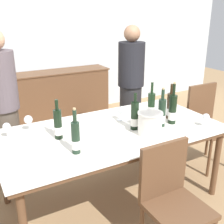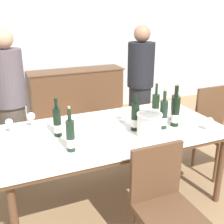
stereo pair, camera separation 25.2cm
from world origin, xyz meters
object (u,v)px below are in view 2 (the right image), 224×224
at_px(wine_bottle_0, 164,115).
at_px(chair_right_end, 215,124).
at_px(wine_bottle_3, 175,109).
at_px(wine_glass_4, 123,111).
at_px(sideboard_cabinet, 77,93).
at_px(wine_bottle_2, 135,117).
at_px(ice_bucket, 149,124).
at_px(wine_glass_3, 140,115).
at_px(wine_glass_0, 210,122).
at_px(chair_near_front, 163,198).
at_px(wine_bottle_5, 57,123).
at_px(wine_glass_2, 31,117).
at_px(person_guest_left, 140,91).
at_px(wine_bottle_1, 71,136).
at_px(person_host, 11,107).
at_px(wine_bottle_4, 156,106).
at_px(dining_table, 112,136).
at_px(wine_bottle_6, 175,112).
at_px(wine_glass_1, 9,123).

height_order(wine_bottle_0, chair_right_end, wine_bottle_0).
bearing_deg(wine_bottle_3, wine_glass_4, 156.16).
distance_m(sideboard_cabinet, wine_bottle_2, 2.52).
bearing_deg(ice_bucket, wine_glass_3, 82.67).
xyz_separation_m(wine_glass_0, chair_near_front, (-0.75, -0.42, -0.33)).
relative_size(chair_near_front, chair_right_end, 0.91).
bearing_deg(wine_bottle_0, wine_bottle_5, 166.99).
xyz_separation_m(wine_bottle_5, wine_glass_2, (-0.19, 0.28, -0.02)).
xyz_separation_m(wine_bottle_3, person_guest_left, (0.09, 0.88, -0.06)).
relative_size(wine_bottle_1, wine_glass_2, 2.48).
bearing_deg(wine_bottle_5, wine_bottle_3, -5.00).
height_order(wine_glass_0, person_host, person_host).
bearing_deg(wine_bottle_0, wine_bottle_4, 73.17).
xyz_separation_m(wine_bottle_0, wine_glass_2, (-1.13, 0.50, -0.03)).
relative_size(wine_glass_2, wine_glass_3, 0.95).
distance_m(wine_bottle_5, person_guest_left, 1.46).
relative_size(sideboard_cabinet, ice_bucket, 7.28).
distance_m(dining_table, person_guest_left, 1.15).
bearing_deg(wine_bottle_4, wine_bottle_6, -78.78).
xyz_separation_m(sideboard_cabinet, wine_glass_2, (-1.02, -2.04, 0.44)).
xyz_separation_m(wine_glass_2, wine_glass_4, (0.87, -0.18, -0.01)).
relative_size(sideboard_cabinet, wine_bottle_6, 3.94).
height_order(sideboard_cabinet, dining_table, sideboard_cabinet).
distance_m(wine_bottle_0, wine_bottle_1, 0.92).
bearing_deg(wine_bottle_6, wine_glass_3, 159.72).
bearing_deg(dining_table, wine_bottle_4, 14.16).
relative_size(dining_table, wine_bottle_4, 5.80).
relative_size(wine_bottle_0, wine_bottle_5, 1.08).
bearing_deg(chair_near_front, dining_table, 95.52).
xyz_separation_m(wine_bottle_2, wine_bottle_5, (-0.68, 0.15, 0.00)).
relative_size(wine_bottle_5, wine_glass_2, 2.35).
height_order(wine_bottle_1, wine_glass_4, wine_bottle_1).
height_order(dining_table, wine_bottle_5, wine_bottle_5).
height_order(wine_glass_0, chair_near_front, chair_near_front).
height_order(wine_glass_0, wine_glass_4, wine_glass_4).
height_order(sideboard_cabinet, wine_glass_2, wine_glass_2).
distance_m(sideboard_cabinet, wine_glass_2, 2.32).
bearing_deg(wine_bottle_6, sideboard_cabinet, 95.53).
distance_m(wine_bottle_2, wine_glass_2, 0.97).
relative_size(dining_table, wine_bottle_1, 5.60).
relative_size(ice_bucket, person_host, 0.14).
bearing_deg(ice_bucket, sideboard_cabinet, 87.85).
height_order(wine_glass_0, chair_right_end, chair_right_end).
distance_m(wine_bottle_0, person_guest_left, 1.04).
relative_size(dining_table, wine_bottle_3, 5.73).
bearing_deg(person_guest_left, wine_bottle_2, -120.82).
xyz_separation_m(wine_bottle_6, wine_glass_2, (-1.26, 0.49, -0.03)).
relative_size(wine_bottle_3, chair_near_front, 0.41).
bearing_deg(chair_right_end, ice_bucket, -163.23).
relative_size(wine_glass_1, wine_glass_4, 0.98).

